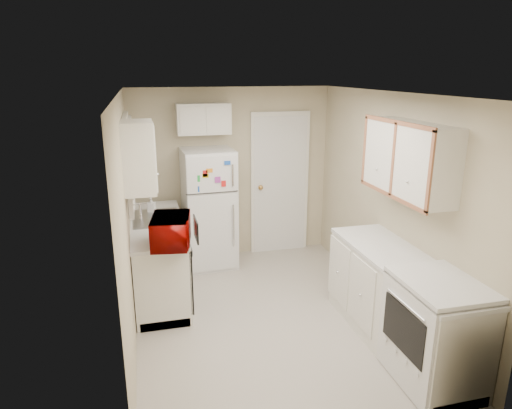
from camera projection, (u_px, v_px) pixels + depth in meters
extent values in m
plane|color=beige|center=(267.00, 317.00, 5.03)|extent=(3.80, 3.80, 0.00)
plane|color=white|center=(269.00, 93.00, 4.35)|extent=(3.80, 3.80, 0.00)
plane|color=#BAAE91|center=(127.00, 224.00, 4.36)|extent=(3.80, 3.80, 0.00)
plane|color=#BAAE91|center=(390.00, 204.00, 5.02)|extent=(3.80, 3.80, 0.00)
plane|color=#BAAE91|center=(232.00, 174.00, 6.45)|extent=(2.80, 2.80, 0.00)
plane|color=#BAAE91|center=(348.00, 300.00, 2.92)|extent=(2.80, 2.80, 0.00)
cube|color=silver|center=(159.00, 257.00, 5.48)|extent=(0.60, 1.80, 0.90)
cube|color=black|center=(189.00, 273.00, 4.98)|extent=(0.03, 0.58, 0.72)
cube|color=gray|center=(157.00, 221.00, 5.50)|extent=(0.54, 0.74, 0.16)
imported|color=#8C0602|center=(171.00, 231.00, 4.61)|extent=(0.58, 0.38, 0.36)
imported|color=silver|center=(151.00, 205.00, 5.69)|extent=(0.11, 0.11, 0.19)
cube|color=silver|center=(130.00, 162.00, 5.23)|extent=(0.10, 0.98, 1.08)
cube|color=silver|center=(139.00, 157.00, 4.43)|extent=(0.30, 0.45, 0.70)
cube|color=silver|center=(209.00, 208.00, 6.18)|extent=(0.69, 0.68, 1.62)
cube|color=silver|center=(203.00, 119.00, 5.99)|extent=(0.70, 0.30, 0.40)
cube|color=silver|center=(280.00, 184.00, 6.63)|extent=(0.86, 0.06, 2.08)
cube|color=silver|center=(399.00, 303.00, 4.42)|extent=(0.60, 2.00, 0.90)
cube|color=silver|center=(437.00, 332.00, 3.87)|extent=(0.65, 0.80, 0.96)
cube|color=silver|center=(409.00, 159.00, 4.35)|extent=(0.30, 1.20, 0.70)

